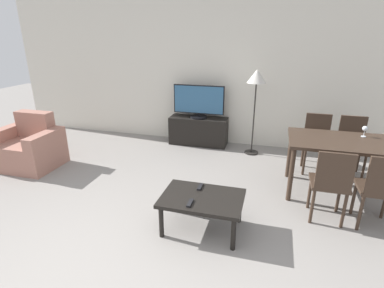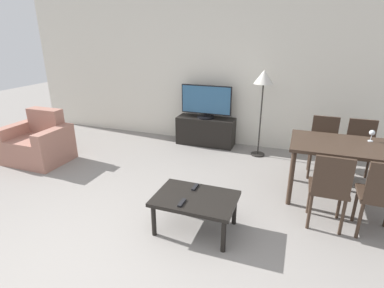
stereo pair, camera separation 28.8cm
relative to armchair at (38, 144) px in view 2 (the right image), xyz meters
name	(u,v)px [view 2 (the right image)]	position (x,y,z in m)	size (l,w,h in m)	color
ground_plane	(78,287)	(2.42, -1.99, -0.30)	(18.00, 18.00, 0.00)	gray
wall_back	(213,72)	(2.42, 1.97, 1.05)	(7.97, 0.06, 2.70)	silver
armchair	(38,144)	(0.00, 0.00, 0.00)	(0.97, 0.74, 0.84)	#9E6B5B
tv_stand	(206,131)	(2.37, 1.71, -0.04)	(1.09, 0.38, 0.53)	black
tv	(206,102)	(2.37, 1.71, 0.53)	(0.95, 0.32, 0.61)	black
coffee_table	(195,201)	(3.08, -0.89, 0.05)	(0.86, 0.60, 0.40)	black
dining_table	(350,152)	(4.65, 0.35, 0.36)	(1.39, 0.82, 0.75)	#38281E
dining_chair_near	(329,187)	(4.40, -0.37, 0.20)	(0.40, 0.40, 0.88)	#38281E
dining_chair_far	(360,147)	(4.89, 1.06, 0.20)	(0.40, 0.40, 0.88)	#38281E
dining_chair_near_right	(382,195)	(4.89, -0.37, 0.20)	(0.40, 0.40, 0.88)	#38281E
dining_chair_far_left	(323,143)	(4.40, 1.06, 0.20)	(0.40, 0.40, 0.88)	#38281E
floor_lamp	(263,83)	(3.41, 1.50, 0.97)	(0.32, 0.32, 1.48)	black
remote_primary	(195,187)	(3.01, -0.70, 0.11)	(0.04, 0.15, 0.02)	black
remote_secondary	(182,203)	(3.00, -1.06, 0.11)	(0.04, 0.15, 0.02)	black
wine_glass_left	(372,133)	(4.89, 0.57, 0.56)	(0.07, 0.07, 0.15)	silver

